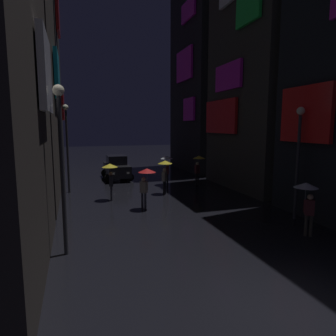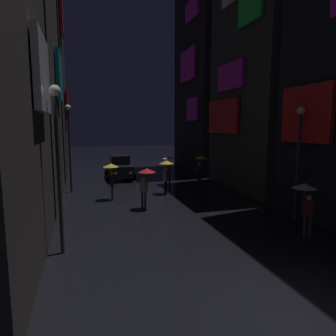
# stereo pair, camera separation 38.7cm
# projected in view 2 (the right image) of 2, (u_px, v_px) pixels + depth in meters

# --- Properties ---
(ground_plane) EXTENTS (120.00, 120.00, 0.00)m
(ground_plane) POSITION_uv_depth(u_px,v_px,m) (285.00, 317.00, 6.72)
(ground_plane) COLOR black
(building_left_far) EXTENTS (4.25, 7.33, 24.30)m
(building_left_far) POSITION_uv_depth(u_px,v_px,m) (34.00, 25.00, 23.59)
(building_left_far) COLOR black
(building_left_far) RESTS_ON ground
(building_right_mid) EXTENTS (4.25, 7.70, 17.35)m
(building_right_mid) POSITION_uv_depth(u_px,v_px,m) (262.00, 59.00, 19.80)
(building_right_mid) COLOR #33302D
(building_right_mid) RESTS_ON ground
(building_right_far) EXTENTS (4.25, 8.06, 22.54)m
(building_right_far) POSITION_uv_depth(u_px,v_px,m) (208.00, 51.00, 28.16)
(building_right_far) COLOR black
(building_right_far) RESTS_ON ground
(pedestrian_foreground_right_yellow) EXTENTS (0.90, 0.90, 2.12)m
(pedestrian_foreground_right_yellow) POSITION_uv_depth(u_px,v_px,m) (166.00, 168.00, 18.69)
(pedestrian_foreground_right_yellow) COLOR black
(pedestrian_foreground_right_yellow) RESTS_ON ground
(pedestrian_foreground_left_clear) EXTENTS (0.90, 0.90, 2.12)m
(pedestrian_foreground_left_clear) POSITION_uv_depth(u_px,v_px,m) (306.00, 195.00, 11.31)
(pedestrian_foreground_left_clear) COLOR #38332D
(pedestrian_foreground_left_clear) RESTS_ON ground
(pedestrian_near_crossing_yellow) EXTENTS (0.90, 0.90, 2.12)m
(pedestrian_near_crossing_yellow) POSITION_uv_depth(u_px,v_px,m) (201.00, 162.00, 21.63)
(pedestrian_near_crossing_yellow) COLOR black
(pedestrian_near_crossing_yellow) RESTS_ON ground
(pedestrian_midstreet_left_yellow) EXTENTS (0.90, 0.90, 2.12)m
(pedestrian_midstreet_left_yellow) POSITION_uv_depth(u_px,v_px,m) (111.00, 171.00, 17.18)
(pedestrian_midstreet_left_yellow) COLOR #2D2D38
(pedestrian_midstreet_left_yellow) RESTS_ON ground
(pedestrian_far_right_clear) EXTENTS (0.90, 0.90, 2.12)m
(pedestrian_far_right_clear) POSITION_uv_depth(u_px,v_px,m) (169.00, 162.00, 21.52)
(pedestrian_far_right_clear) COLOR black
(pedestrian_far_right_clear) RESTS_ON ground
(pedestrian_midstreet_centre_red) EXTENTS (0.90, 0.90, 2.12)m
(pedestrian_midstreet_centre_red) POSITION_uv_depth(u_px,v_px,m) (146.00, 177.00, 15.29)
(pedestrian_midstreet_centre_red) COLOR #2D2D38
(pedestrian_midstreet_centre_red) RESTS_ON ground
(car_distant) EXTENTS (2.27, 4.16, 1.92)m
(car_distant) POSITION_uv_depth(u_px,v_px,m) (120.00, 167.00, 24.24)
(car_distant) COLOR black
(car_distant) RESTS_ON ground
(streetlamp_left_near) EXTENTS (0.36, 0.36, 5.54)m
(streetlamp_left_near) POSITION_uv_depth(u_px,v_px,m) (58.00, 151.00, 9.63)
(streetlamp_left_near) COLOR #2D2D33
(streetlamp_left_near) RESTS_ON ground
(streetlamp_right_near) EXTENTS (0.36, 0.36, 5.10)m
(streetlamp_right_near) POSITION_uv_depth(u_px,v_px,m) (299.00, 150.00, 13.26)
(streetlamp_right_near) COLOR #2D2D33
(streetlamp_right_near) RESTS_ON ground
(streetlamp_left_far) EXTENTS (0.36, 0.36, 5.58)m
(streetlamp_left_far) POSITION_uv_depth(u_px,v_px,m) (69.00, 138.00, 18.98)
(streetlamp_left_far) COLOR #2D2D33
(streetlamp_left_far) RESTS_ON ground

